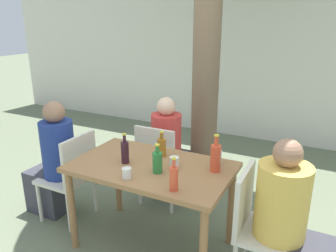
% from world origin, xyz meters
% --- Properties ---
extents(ground_plane, '(30.00, 30.00, 0.00)m').
position_xyz_m(ground_plane, '(0.00, 0.00, 0.00)').
color(ground_plane, '#667056').
extents(cafe_building_wall, '(10.00, 0.08, 2.80)m').
position_xyz_m(cafe_building_wall, '(0.00, 3.20, 1.40)').
color(cafe_building_wall, silver).
rests_on(cafe_building_wall, ground_plane).
extents(dining_table_front, '(1.31, 0.79, 0.78)m').
position_xyz_m(dining_table_front, '(0.00, 0.00, 0.68)').
color(dining_table_front, '#996B42').
rests_on(dining_table_front, ground_plane).
extents(patio_chair_0, '(0.44, 0.44, 0.90)m').
position_xyz_m(patio_chair_0, '(-0.89, 0.00, 0.51)').
color(patio_chair_0, beige).
rests_on(patio_chair_0, ground_plane).
extents(patio_chair_1, '(0.44, 0.44, 0.90)m').
position_xyz_m(patio_chair_1, '(0.89, 0.00, 0.51)').
color(patio_chair_1, beige).
rests_on(patio_chair_1, ground_plane).
extents(patio_chair_2, '(0.44, 0.44, 0.90)m').
position_xyz_m(patio_chair_2, '(-0.26, 0.63, 0.51)').
color(patio_chair_2, beige).
rests_on(patio_chair_2, ground_plane).
extents(person_seated_0, '(0.56, 0.31, 1.20)m').
position_xyz_m(person_seated_0, '(-1.13, -0.00, 0.53)').
color(person_seated_0, '#383842').
rests_on(person_seated_0, ground_plane).
extents(person_seated_1, '(0.58, 0.36, 1.18)m').
position_xyz_m(person_seated_1, '(1.12, -0.00, 0.53)').
color(person_seated_1, '#383842').
rests_on(person_seated_1, ground_plane).
extents(person_seated_2, '(0.32, 0.56, 1.16)m').
position_xyz_m(person_seated_2, '(-0.26, 0.87, 0.51)').
color(person_seated_2, '#383842').
rests_on(person_seated_2, ground_plane).
extents(wine_bottle_0, '(0.07, 0.07, 0.26)m').
position_xyz_m(wine_bottle_0, '(-0.22, -0.06, 0.88)').
color(wine_bottle_0, '#331923').
rests_on(wine_bottle_0, dining_table_front).
extents(soda_bottle_1, '(0.08, 0.08, 0.30)m').
position_xyz_m(soda_bottle_1, '(0.50, 0.13, 0.90)').
color(soda_bottle_1, '#DB4C2D').
rests_on(soda_bottle_1, dining_table_front).
extents(amber_bottle_2, '(0.08, 0.08, 0.23)m').
position_xyz_m(amber_bottle_2, '(-0.01, 0.20, 0.87)').
color(amber_bottle_2, '#9E661E').
rests_on(amber_bottle_2, dining_table_front).
extents(soda_bottle_3, '(0.06, 0.06, 0.25)m').
position_xyz_m(soda_bottle_3, '(0.34, -0.29, 0.87)').
color(soda_bottle_3, '#DB4C2D').
rests_on(soda_bottle_3, dining_table_front).
extents(green_bottle_4, '(0.08, 0.08, 0.24)m').
position_xyz_m(green_bottle_4, '(0.11, -0.10, 0.87)').
color(green_bottle_4, '#287A38').
rests_on(green_bottle_4, dining_table_front).
extents(drinking_glass_0, '(0.07, 0.07, 0.12)m').
position_xyz_m(drinking_glass_0, '(0.47, 0.27, 0.84)').
color(drinking_glass_0, silver).
rests_on(drinking_glass_0, dining_table_front).
extents(drinking_glass_1, '(0.07, 0.07, 0.08)m').
position_xyz_m(drinking_glass_1, '(-0.05, -0.29, 0.82)').
color(drinking_glass_1, silver).
rests_on(drinking_glass_1, dining_table_front).
extents(drinking_glass_2, '(0.08, 0.08, 0.09)m').
position_xyz_m(drinking_glass_2, '(0.19, 0.04, 0.82)').
color(drinking_glass_2, silver).
rests_on(drinking_glass_2, dining_table_front).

